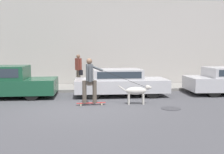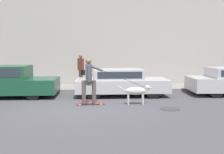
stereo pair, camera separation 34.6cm
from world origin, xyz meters
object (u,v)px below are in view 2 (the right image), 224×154
at_px(parked_car_0, 1,82).
at_px(parked_car_1, 121,83).
at_px(dog, 136,91).
at_px(skateboarder, 89,79).
at_px(pedestrian_with_bag, 81,69).

relative_size(parked_car_0, parked_car_1, 1.15).
height_order(dog, skateboarder, skateboarder).
bearing_deg(parked_car_0, dog, -19.48).
distance_m(skateboarder, pedestrian_with_bag, 4.16).
bearing_deg(pedestrian_with_bag, skateboarder, 67.13).
height_order(parked_car_1, pedestrian_with_bag, pedestrian_with_bag).
relative_size(parked_car_1, dog, 3.29).
xyz_separation_m(parked_car_0, pedestrian_with_bag, (3.23, 2.22, 0.40)).
xyz_separation_m(parked_car_1, pedestrian_with_bag, (-1.87, 2.22, 0.47)).
relative_size(parked_car_0, dog, 3.80).
height_order(parked_car_1, dog, parked_car_1).
xyz_separation_m(dog, pedestrian_with_bag, (-2.26, 4.12, 0.57)).
height_order(dog, pedestrian_with_bag, pedestrian_with_bag).
height_order(parked_car_1, skateboarder, skateboarder).
relative_size(skateboarder, pedestrian_with_bag, 1.58).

